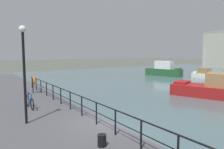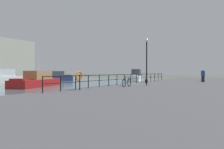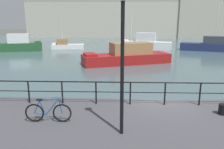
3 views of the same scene
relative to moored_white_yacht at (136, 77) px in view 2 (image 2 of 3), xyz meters
The scene contains 12 objects.
ground_plane 23.07m from the moored_white_yacht, 158.29° to the right, with size 240.00×240.00×0.00m, color #4C5147.
quay_promenade 26.17m from the moored_white_yacht, 144.94° to the right, with size 56.00×13.00×0.82m, color #47474C.
moored_white_yacht is the anchor object (origin of this frame).
moored_harbor_tender 18.55m from the moored_white_yacht, 119.68° to the left, with size 9.16×5.00×7.69m.
moored_small_launch 26.72m from the moored_white_yacht, 136.04° to the left, with size 8.72×4.09×2.68m.
moored_red_daysailer 23.26m from the moored_white_yacht, 167.14° to the left, with size 10.00×5.86×5.78m.
quay_railing 24.05m from the moored_white_yacht, 157.30° to the right, with size 23.63×0.07×1.08m.
parked_bicycle 28.45m from the moored_white_yacht, 156.77° to the right, with size 1.77×0.10×0.98m.
mooring_bollard 21.81m from the moored_white_yacht, 151.86° to the right, with size 0.32×0.32×0.44m, color black.
life_ring_stand 32.57m from the moored_white_yacht, 162.44° to the right, with size 0.75×0.16×1.40m.
quay_lamp_post 26.42m from the moored_white_yacht, 152.81° to the right, with size 0.32×0.32×4.62m.
standing_person 20.75m from the moored_white_yacht, 130.39° to the right, with size 0.51×0.50×1.69m.
Camera 2 is at (-21.66, -11.48, 2.17)m, focal length 33.92 mm.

